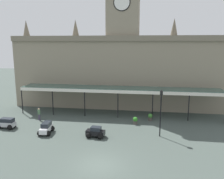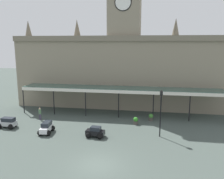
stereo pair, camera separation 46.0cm
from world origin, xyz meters
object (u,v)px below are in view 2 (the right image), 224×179
object	(u,v)px
car_silver_estate	(7,123)
planter_by_canopy	(151,117)
victorian_lamppost	(161,108)
planter_forecourt_centre	(136,121)
pedestrian_beside_cars	(40,113)
car_white_estate	(46,128)
car_black_sedan	(95,133)

from	to	relation	value
car_silver_estate	planter_by_canopy	xyz separation A→B (m)	(17.30, 5.51, -0.07)
victorian_lamppost	planter_forecourt_centre	world-z (taller)	victorian_lamppost
planter_forecourt_centre	car_silver_estate	bearing A→B (deg)	-166.34
pedestrian_beside_cars	victorian_lamppost	size ratio (longest dim) A/B	0.32
car_white_estate	planter_forecourt_centre	xyz separation A→B (m)	(9.92, 4.63, -0.07)
victorian_lamppost	planter_by_canopy	distance (m)	6.11
planter_forecourt_centre	planter_by_canopy	distance (m)	2.59
victorian_lamppost	planter_forecourt_centre	bearing A→B (deg)	129.05
pedestrian_beside_cars	planter_by_canopy	world-z (taller)	pedestrian_beside_cars
car_white_estate	car_silver_estate	distance (m)	5.54
car_white_estate	car_silver_estate	bearing A→B (deg)	170.82
victorian_lamppost	planter_by_canopy	size ratio (longest dim) A/B	5.51
car_white_estate	pedestrian_beside_cars	distance (m)	5.25
car_black_sedan	car_white_estate	bearing A→B (deg)	177.70
pedestrian_beside_cars	planter_forecourt_centre	size ratio (longest dim) A/B	1.74
car_black_sedan	victorian_lamppost	world-z (taller)	victorian_lamppost
car_black_sedan	car_silver_estate	distance (m)	11.35
car_silver_estate	victorian_lamppost	bearing A→B (deg)	0.50
pedestrian_beside_cars	planter_by_canopy	size ratio (longest dim) A/B	1.74
car_black_sedan	car_white_estate	xyz separation A→B (m)	(-5.82, 0.23, 0.06)
car_white_estate	planter_by_canopy	bearing A→B (deg)	28.39
car_white_estate	pedestrian_beside_cars	bearing A→B (deg)	123.49
planter_forecourt_centre	victorian_lamppost	bearing A→B (deg)	-50.95
car_black_sedan	car_silver_estate	bearing A→B (deg)	174.35
pedestrian_beside_cars	planter_by_canopy	xyz separation A→B (m)	(14.72, 2.02, -0.42)
car_silver_estate	planter_forecourt_centre	bearing A→B (deg)	13.66
car_black_sedan	pedestrian_beside_cars	size ratio (longest dim) A/B	1.26
car_black_sedan	pedestrian_beside_cars	world-z (taller)	pedestrian_beside_cars
planter_forecourt_centre	car_white_estate	bearing A→B (deg)	-155.01
car_silver_estate	planter_forecourt_centre	world-z (taller)	car_silver_estate
car_silver_estate	car_black_sedan	bearing A→B (deg)	-5.65
victorian_lamppost	planter_forecourt_centre	size ratio (longest dim) A/B	5.51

